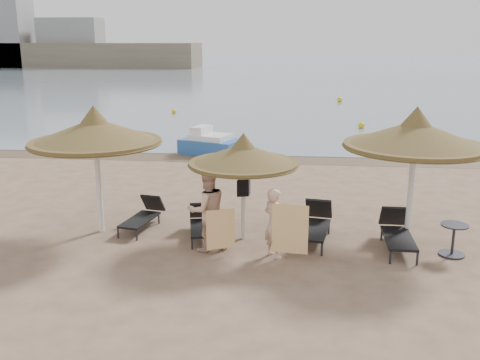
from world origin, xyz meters
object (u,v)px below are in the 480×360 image
object	(u,v)px
lounger_near_left	(201,223)
lounger_far_right	(397,232)
person_right	(274,218)
palapa_right	(415,135)
palapa_center	(243,155)
palapa_left	(95,132)
lounger_far_left	(144,215)
pedal_boat	(210,144)
lounger_near_right	(315,223)
person_left	(207,203)
side_table	(453,241)

from	to	relation	value
lounger_near_left	lounger_far_right	xyz separation A→B (m)	(4.63, -0.27, 0.05)
person_right	palapa_right	bearing A→B (deg)	-112.96
palapa_center	lounger_near_left	size ratio (longest dim) A/B	1.55
palapa_left	lounger_far_left	size ratio (longest dim) A/B	1.85
palapa_right	pedal_boat	bearing A→B (deg)	123.36
lounger_near_right	person_left	xyz separation A→B (m)	(-2.46, -0.96, 0.72)
palapa_left	pedal_boat	size ratio (longest dim) A/B	1.15
lounger_far_right	palapa_center	bearing A→B (deg)	178.00
palapa_left	palapa_center	xyz separation A→B (m)	(3.59, -0.12, -0.46)
palapa_center	lounger_near_right	xyz separation A→B (m)	(1.73, 0.17, -1.68)
lounger_far_right	palapa_left	bearing A→B (deg)	178.51
palapa_right	lounger_far_left	world-z (taller)	palapa_right
palapa_right	lounger_far_right	size ratio (longest dim) A/B	1.73
palapa_center	palapa_right	distance (m)	3.94
person_left	lounger_near_left	bearing A→B (deg)	-98.45
lounger_near_left	pedal_boat	world-z (taller)	pedal_boat
side_table	pedal_boat	world-z (taller)	pedal_boat
side_table	pedal_boat	size ratio (longest dim) A/B	0.26
lounger_near_left	pedal_boat	bearing A→B (deg)	85.93
lounger_near_right	person_left	bearing A→B (deg)	-149.45
lounger_near_left	person_right	size ratio (longest dim) A/B	0.92
palapa_left	lounger_far_right	xyz separation A→B (m)	(7.18, -0.31, -2.15)
lounger_far_right	palapa_right	bearing A→B (deg)	51.95
person_right	lounger_near_right	bearing A→B (deg)	-82.46
lounger_far_left	lounger_far_right	bearing A→B (deg)	4.19
side_table	pedal_boat	distance (m)	12.48
lounger_far_left	side_table	world-z (taller)	lounger_far_left
person_left	lounger_near_right	bearing A→B (deg)	173.71
palapa_left	side_table	distance (m)	8.64
palapa_left	palapa_right	bearing A→B (deg)	0.54
palapa_left	lounger_near_left	xyz separation A→B (m)	(2.55, -0.04, -2.20)
palapa_right	lounger_near_left	world-z (taller)	palapa_right
lounger_far_right	lounger_near_right	bearing A→B (deg)	170.25
palapa_left	side_table	bearing A→B (deg)	-4.66
palapa_left	palapa_right	distance (m)	7.49
palapa_center	lounger_far_right	xyz separation A→B (m)	(3.59, -0.19, -1.69)
person_left	person_right	size ratio (longest dim) A/B	1.20
pedal_boat	person_right	bearing A→B (deg)	-53.18
palapa_center	lounger_far_left	xyz separation A→B (m)	(-2.61, 0.51, -1.73)
palapa_left	lounger_near_left	world-z (taller)	palapa_left
side_table	palapa_center	bearing A→B (deg)	173.33
palapa_left	person_right	size ratio (longest dim) A/B	1.73
palapa_center	person_right	bearing A→B (deg)	-53.90
lounger_far_left	person_right	size ratio (longest dim) A/B	0.94
lounger_far_left	lounger_near_right	size ratio (longest dim) A/B	0.87
person_right	pedal_boat	xyz separation A→B (m)	(-3.15, 10.78, -0.50)
palapa_center	side_table	size ratio (longest dim) A/B	3.60
lounger_near_right	lounger_far_right	distance (m)	1.89
lounger_near_left	person_right	xyz separation A→B (m)	(1.83, -1.16, 0.60)
side_table	person_right	distance (m)	4.04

